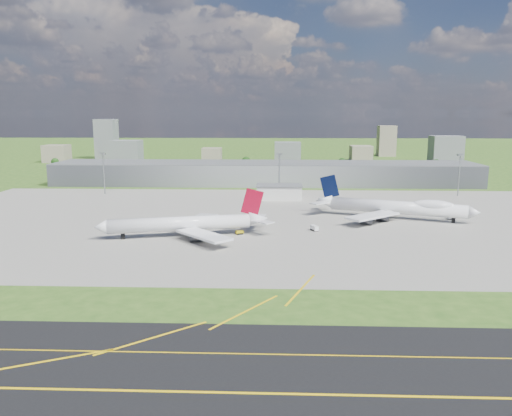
{
  "coord_description": "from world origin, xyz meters",
  "views": [
    {
      "loc": [
        7.09,
        -192.42,
        49.92
      ],
      "look_at": [
        -0.96,
        23.28,
        9.0
      ],
      "focal_mm": 35.0,
      "sensor_mm": 36.0,
      "label": 1
    }
  ],
  "objects_px": {
    "airliner_blue_quad": "(397,207)",
    "tug_yellow": "(240,233)",
    "airliner_red_twin": "(187,224)",
    "van_white_near": "(314,228)",
    "van_white_far": "(451,217)"
  },
  "relations": [
    {
      "from": "airliner_red_twin",
      "to": "tug_yellow",
      "type": "bearing_deg",
      "value": 176.27
    },
    {
      "from": "van_white_near",
      "to": "van_white_far",
      "type": "xyz_separation_m",
      "value": [
        67.4,
        26.62,
        0.06
      ]
    },
    {
      "from": "airliner_blue_quad",
      "to": "tug_yellow",
      "type": "bearing_deg",
      "value": -134.89
    },
    {
      "from": "tug_yellow",
      "to": "airliner_blue_quad",
      "type": "bearing_deg",
      "value": 2.15
    },
    {
      "from": "airliner_blue_quad",
      "to": "van_white_far",
      "type": "xyz_separation_m",
      "value": [
        25.79,
        -0.29,
        -4.35
      ]
    },
    {
      "from": "tug_yellow",
      "to": "van_white_near",
      "type": "xyz_separation_m",
      "value": [
        31.86,
        7.88,
        0.33
      ]
    },
    {
      "from": "tug_yellow",
      "to": "van_white_far",
      "type": "xyz_separation_m",
      "value": [
        99.26,
        34.5,
        0.39
      ]
    },
    {
      "from": "airliner_blue_quad",
      "to": "tug_yellow",
      "type": "height_order",
      "value": "airliner_blue_quad"
    },
    {
      "from": "tug_yellow",
      "to": "van_white_far",
      "type": "distance_m",
      "value": 105.09
    },
    {
      "from": "van_white_near",
      "to": "van_white_far",
      "type": "height_order",
      "value": "van_white_far"
    },
    {
      "from": "van_white_near",
      "to": "airliner_blue_quad",
      "type": "bearing_deg",
      "value": -81.43
    },
    {
      "from": "airliner_red_twin",
      "to": "tug_yellow",
      "type": "relative_size",
      "value": 19.71
    },
    {
      "from": "van_white_far",
      "to": "airliner_blue_quad",
      "type": "bearing_deg",
      "value": 152.45
    },
    {
      "from": "tug_yellow",
      "to": "van_white_near",
      "type": "distance_m",
      "value": 32.83
    },
    {
      "from": "airliner_red_twin",
      "to": "airliner_blue_quad",
      "type": "distance_m",
      "value": 102.63
    }
  ]
}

